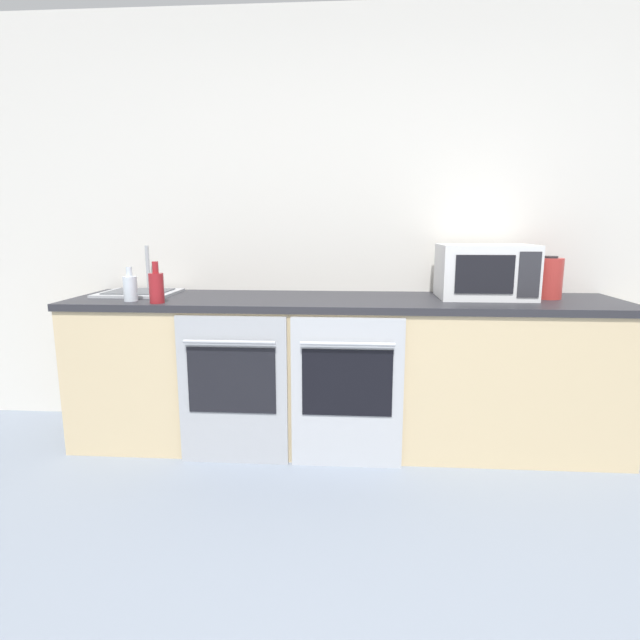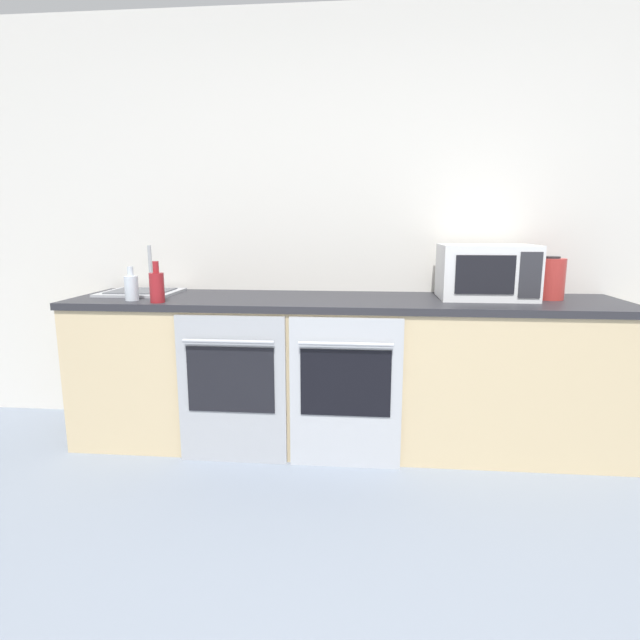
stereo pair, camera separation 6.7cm
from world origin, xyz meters
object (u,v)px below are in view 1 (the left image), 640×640
(sink, at_px, (140,291))
(bottle_red, at_px, (156,287))
(bottle_clear, at_px, (130,288))
(kettle, at_px, (548,278))
(oven_right, at_px, (347,392))
(microwave, at_px, (485,271))
(oven_left, at_px, (233,390))

(sink, bearing_deg, bottle_red, -54.31)
(bottle_clear, xyz_separation_m, kettle, (2.38, 0.27, 0.04))
(oven_right, distance_m, bottle_clear, 1.34)
(bottle_clear, bearing_deg, kettle, 6.41)
(oven_right, xyz_separation_m, microwave, (0.79, 0.41, 0.62))
(oven_right, bearing_deg, bottle_clear, 172.99)
(oven_left, bearing_deg, sink, 146.99)
(bottle_clear, distance_m, sink, 0.31)
(oven_left, distance_m, kettle, 1.91)
(oven_right, xyz_separation_m, bottle_red, (-1.05, 0.09, 0.55))
(bottle_clear, bearing_deg, oven_left, -14.01)
(oven_right, distance_m, kettle, 1.36)
(oven_right, relative_size, microwave, 1.57)
(microwave, relative_size, sink, 1.17)
(oven_left, height_order, bottle_red, bottle_red)
(oven_left, height_order, sink, sink)
(sink, bearing_deg, kettle, -0.56)
(microwave, bearing_deg, oven_left, -163.72)
(oven_left, bearing_deg, oven_right, 0.00)
(bottle_red, distance_m, sink, 0.44)
(bottle_red, distance_m, kettle, 2.23)
(oven_right, bearing_deg, oven_left, 180.00)
(bottle_clear, bearing_deg, microwave, 7.41)
(bottle_red, xyz_separation_m, sink, (-0.25, 0.35, -0.07))
(kettle, bearing_deg, sink, 179.44)
(oven_left, relative_size, sink, 1.84)
(oven_right, relative_size, bottle_clear, 4.32)
(bottle_red, height_order, sink, sink)
(oven_left, distance_m, microwave, 1.59)
(oven_left, xyz_separation_m, bottle_clear, (-0.60, 0.15, 0.54))
(microwave, xyz_separation_m, bottle_red, (-1.84, -0.32, -0.07))
(oven_left, height_order, oven_right, same)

